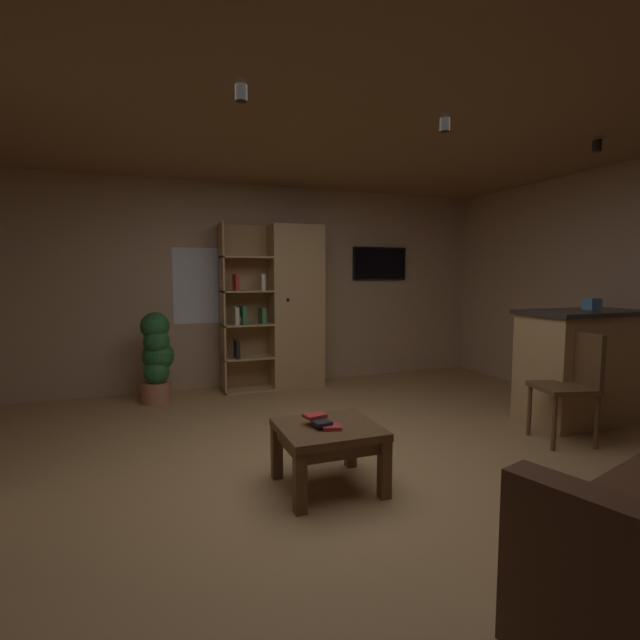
% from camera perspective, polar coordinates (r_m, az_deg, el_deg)
% --- Properties ---
extents(floor, '(6.43, 5.76, 0.02)m').
position_cam_1_polar(floor, '(3.43, 2.47, -18.52)').
color(floor, '#A37A4C').
rests_on(floor, ground).
extents(wall_back, '(6.55, 0.06, 2.50)m').
position_cam_1_polar(wall_back, '(5.93, -8.57, 4.11)').
color(wall_back, tan).
rests_on(wall_back, ground).
extents(ceiling, '(6.43, 5.76, 0.02)m').
position_cam_1_polar(ceiling, '(3.33, 2.67, 25.24)').
color(ceiling, '#8E6B47').
extents(window_pane_back, '(0.65, 0.01, 0.91)m').
position_cam_1_polar(window_pane_back, '(5.80, -14.44, 4.09)').
color(window_pane_back, white).
extents(bookshelf_cabinet, '(1.24, 0.41, 2.00)m').
position_cam_1_polar(bookshelf_cabinet, '(5.78, -3.87, 1.54)').
color(bookshelf_cabinet, tan).
rests_on(bookshelf_cabinet, ground).
extents(kitchen_bar_counter, '(1.44, 0.65, 1.06)m').
position_cam_1_polar(kitchen_bar_counter, '(5.19, 30.36, -4.74)').
color(kitchen_bar_counter, tan).
rests_on(kitchen_bar_counter, ground).
extents(tissue_box, '(0.13, 0.13, 0.11)m').
position_cam_1_polar(tissue_box, '(5.14, 30.38, 1.70)').
color(tissue_box, '#598CBF').
rests_on(tissue_box, kitchen_bar_counter).
extents(coffee_table, '(0.63, 0.59, 0.42)m').
position_cam_1_polar(coffee_table, '(3.12, 1.00, -14.30)').
color(coffee_table, brown).
rests_on(coffee_table, ground).
extents(table_book_0, '(0.14, 0.13, 0.02)m').
position_cam_1_polar(table_book_0, '(3.02, 1.47, -13.00)').
color(table_book_0, '#B22D2D').
rests_on(table_book_0, coffee_table).
extents(table_book_1, '(0.12, 0.11, 0.02)m').
position_cam_1_polar(table_book_1, '(3.03, 0.26, -12.51)').
color(table_book_1, black).
rests_on(table_book_1, coffee_table).
extents(table_book_2, '(0.15, 0.13, 0.02)m').
position_cam_1_polar(table_book_2, '(3.10, -0.65, -11.66)').
color(table_book_2, '#B22D2D').
rests_on(table_book_2, coffee_table).
extents(dining_chair, '(0.51, 0.51, 0.92)m').
position_cam_1_polar(dining_chair, '(4.41, 28.60, -6.42)').
color(dining_chair, brown).
rests_on(dining_chair, ground).
extents(potted_floor_plant, '(0.36, 0.37, 0.99)m').
position_cam_1_polar(potted_floor_plant, '(5.37, -19.42, -4.16)').
color(potted_floor_plant, '#B77051').
rests_on(potted_floor_plant, ground).
extents(wall_mounted_tv, '(0.79, 0.06, 0.44)m').
position_cam_1_polar(wall_mounted_tv, '(6.49, 7.32, 6.89)').
color(wall_mounted_tv, black).
extents(track_light_spot_1, '(0.07, 0.07, 0.09)m').
position_cam_1_polar(track_light_spot_1, '(3.01, -9.65, 25.75)').
color(track_light_spot_1, black).
extents(track_light_spot_2, '(0.07, 0.07, 0.09)m').
position_cam_1_polar(track_light_spot_2, '(3.62, 15.07, 22.10)').
color(track_light_spot_2, black).
extents(track_light_spot_3, '(0.07, 0.07, 0.09)m').
position_cam_1_polar(track_light_spot_3, '(4.60, 30.85, 17.87)').
color(track_light_spot_3, black).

